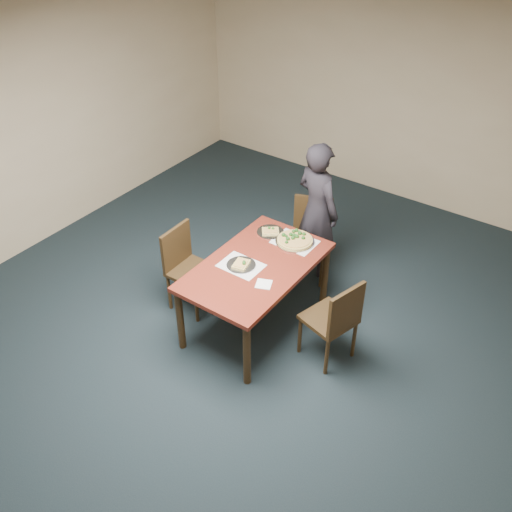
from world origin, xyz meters
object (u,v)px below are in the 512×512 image
Objects in this scene: slice_plate_near at (241,264)px; chair_far at (310,233)px; chair_right at (335,318)px; pizza_pan at (295,240)px; chair_left at (186,264)px; diner at (317,210)px; slice_plate_far at (270,231)px; dining_table at (256,272)px.

chair_far is at bearing 85.98° from slice_plate_near.
chair_right reaches higher than pizza_pan.
chair_left is 2.30× the size of pizza_pan.
diner reaches higher than slice_plate_far.
diner is (-0.87, 1.13, 0.27)m from chair_right.
diner is 5.58× the size of slice_plate_far.
chair_left is at bearing -175.18° from slice_plate_near.
diner is 0.64m from slice_plate_far.
diner is 3.96× the size of pizza_pan.
slice_plate_far is at bearing 89.51° from diner.
diner reaches higher than slice_plate_near.
slice_plate_near is at bearing -68.00° from chair_right.
slice_plate_near is at bearing -81.74° from slice_plate_far.
chair_far is at bearing 72.17° from slice_plate_far.
pizza_pan is (0.87, 0.69, 0.26)m from chair_left.
chair_far is at bearing -32.80° from chair_left.
chair_far is 0.61m from pizza_pan.
dining_table is 0.56m from pizza_pan.
diner is at bearing 85.24° from slice_plate_near.
slice_plate_far is (-0.17, -0.54, 0.25)m from chair_far.
diner is 0.62m from pizza_pan.
slice_plate_near is (-0.10, -1.24, -0.02)m from diner.
pizza_pan reaches higher than dining_table.
dining_table is at bearing -100.46° from pizza_pan.
chair_right is at bearing -34.01° from pizza_pan.
chair_left is 1.00× the size of chair_right.
dining_table is 0.96× the size of diner.
pizza_pan is 0.29m from slice_plate_far.
chair_far reaches higher than slice_plate_near.
chair_left is 3.25× the size of slice_plate_near.
chair_left reaches higher than slice_plate_far.
diner is at bearing 52.56° from chair_far.
slice_plate_near is at bearing 102.32° from diner.
chair_far is 0.28m from diner.
chair_right reaches higher than slice_plate_far.
slice_plate_near is (0.67, 0.06, 0.25)m from chair_left.
slice_plate_far is at bearing -129.60° from chair_far.
slice_plate_near is 0.63m from slice_plate_far.
chair_right is 1.01m from slice_plate_near.
slice_plate_far is at bearing 98.26° from slice_plate_near.
chair_far and chair_right have the same top height.
chair_left is 0.93m from slice_plate_far.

